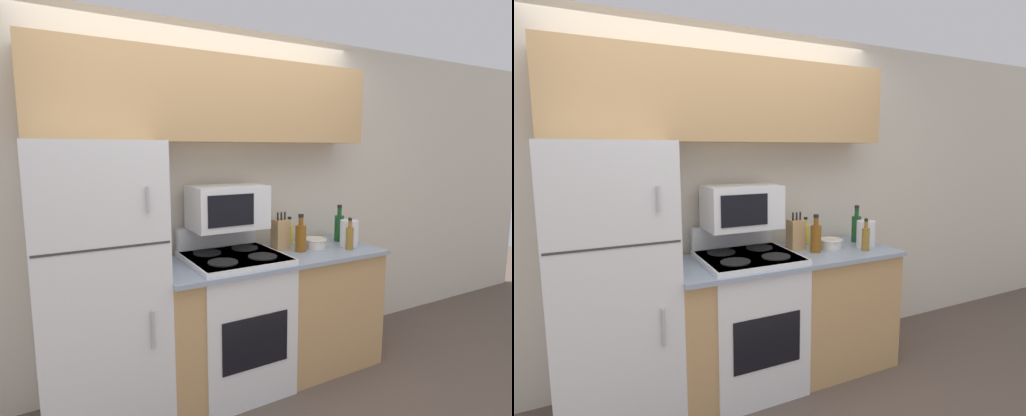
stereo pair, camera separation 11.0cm
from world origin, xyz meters
TOP-DOWN VIEW (x-y plane):
  - ground_plane at (0.00, 0.00)m, footprint 12.00×12.00m
  - wall_back at (0.00, 0.67)m, footprint 8.00×0.05m
  - lower_cabinets at (0.35, 0.30)m, footprint 1.66×0.65m
  - refrigerator at (-0.83, 0.32)m, footprint 0.69×0.66m
  - upper_cabinets at (0.00, 0.48)m, footprint 2.35×0.33m
  - stove at (0.04, 0.29)m, footprint 0.65×0.63m
  - microwave at (0.05, 0.42)m, footprint 0.52×0.34m
  - knife_block at (0.47, 0.40)m, footprint 0.11×0.11m
  - bowl at (0.73, 0.30)m, footprint 0.18×0.18m
  - bottle_whiskey at (0.56, 0.26)m, footprint 0.08×0.08m
  - bottle_cooking_spray at (0.62, 0.50)m, footprint 0.06×0.06m
  - bottle_wine_green at (1.04, 0.39)m, footprint 0.08×0.08m
  - bottle_vinegar at (0.92, 0.13)m, footprint 0.06×0.06m
  - kettle at (1.00, 0.22)m, footprint 0.14×0.14m

SIDE VIEW (x-z plane):
  - ground_plane at x=0.00m, z-range 0.00..0.00m
  - lower_cabinets at x=0.35m, z-range 0.00..0.92m
  - stove at x=0.04m, z-range -0.06..1.05m
  - refrigerator at x=-0.83m, z-range 0.00..1.72m
  - bowl at x=0.73m, z-range 0.92..1.00m
  - bottle_cooking_spray at x=0.62m, z-range 0.90..1.12m
  - bottle_vinegar at x=0.92m, z-range 0.90..1.14m
  - kettle at x=1.00m, z-range 0.91..1.14m
  - bottle_whiskey at x=0.56m, z-range 0.89..1.17m
  - knife_block at x=0.47m, z-range 0.89..1.18m
  - bottle_wine_green at x=1.04m, z-range 0.89..1.19m
  - microwave at x=0.05m, z-range 1.12..1.42m
  - wall_back at x=0.00m, z-range 0.00..2.55m
  - upper_cabinets at x=0.00m, z-range 1.72..2.28m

